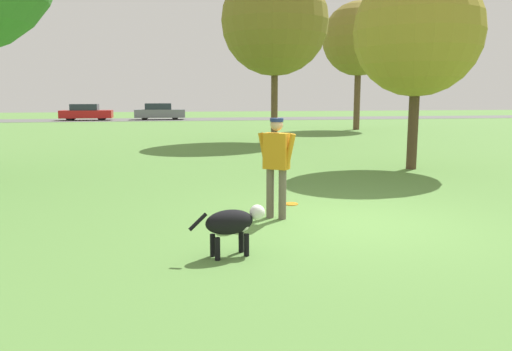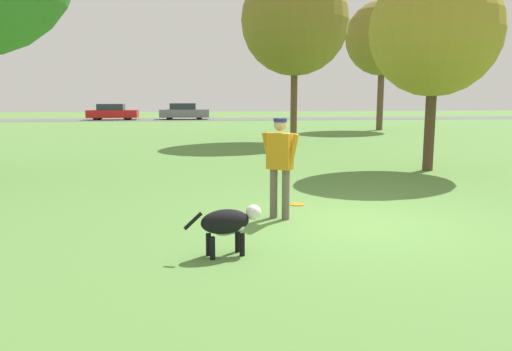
{
  "view_description": "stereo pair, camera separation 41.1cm",
  "coord_description": "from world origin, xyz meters",
  "px_view_note": "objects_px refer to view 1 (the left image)",
  "views": [
    {
      "loc": [
        -3.03,
        -7.52,
        2.06
      ],
      "look_at": [
        -1.7,
        -0.39,
        0.9
      ],
      "focal_mm": 35.0,
      "sensor_mm": 36.0,
      "label": 1
    },
    {
      "loc": [
        -2.62,
        -7.59,
        2.06
      ],
      "look_at": [
        -1.7,
        -0.39,
        0.9
      ],
      "focal_mm": 35.0,
      "sensor_mm": 36.0,
      "label": 2
    }
  ],
  "objects_px": {
    "dog": "(233,223)",
    "parked_car_red": "(86,112)",
    "tree_near_right": "(418,32)",
    "person": "(276,160)",
    "tree_mid_center": "(275,22)",
    "parked_car_grey": "(160,112)",
    "frisbee": "(291,204)",
    "tree_far_right": "(359,39)"
  },
  "relations": [
    {
      "from": "dog",
      "to": "parked_car_red",
      "type": "relative_size",
      "value": 0.24
    },
    {
      "from": "tree_near_right",
      "to": "person",
      "type": "bearing_deg",
      "value": -135.67
    },
    {
      "from": "tree_mid_center",
      "to": "parked_car_grey",
      "type": "bearing_deg",
      "value": 103.03
    },
    {
      "from": "frisbee",
      "to": "parked_car_red",
      "type": "relative_size",
      "value": 0.06
    },
    {
      "from": "frisbee",
      "to": "parked_car_grey",
      "type": "xyz_separation_m",
      "value": [
        -2.61,
        35.8,
        0.68
      ]
    },
    {
      "from": "tree_mid_center",
      "to": "parked_car_grey",
      "type": "height_order",
      "value": "tree_mid_center"
    },
    {
      "from": "person",
      "to": "tree_mid_center",
      "type": "distance_m",
      "value": 15.16
    },
    {
      "from": "dog",
      "to": "parked_car_red",
      "type": "xyz_separation_m",
      "value": [
        -7.26,
        38.57,
        0.24
      ]
    },
    {
      "from": "frisbee",
      "to": "tree_near_right",
      "type": "bearing_deg",
      "value": 40.93
    },
    {
      "from": "dog",
      "to": "parked_car_grey",
      "type": "xyz_separation_m",
      "value": [
        -1.08,
        38.68,
        0.25
      ]
    },
    {
      "from": "tree_far_right",
      "to": "tree_near_right",
      "type": "xyz_separation_m",
      "value": [
        -4.87,
        -16.3,
        -1.68
      ]
    },
    {
      "from": "frisbee",
      "to": "tree_mid_center",
      "type": "height_order",
      "value": "tree_mid_center"
    },
    {
      "from": "person",
      "to": "parked_car_grey",
      "type": "bearing_deg",
      "value": 130.06
    },
    {
      "from": "person",
      "to": "dog",
      "type": "relative_size",
      "value": 1.62
    },
    {
      "from": "tree_near_right",
      "to": "tree_mid_center",
      "type": "bearing_deg",
      "value": 101.89
    },
    {
      "from": "dog",
      "to": "parked_car_grey",
      "type": "relative_size",
      "value": 0.24
    },
    {
      "from": "frisbee",
      "to": "parked_car_red",
      "type": "distance_m",
      "value": 36.76
    },
    {
      "from": "tree_far_right",
      "to": "dog",
      "type": "bearing_deg",
      "value": -115.35
    },
    {
      "from": "tree_mid_center",
      "to": "tree_far_right",
      "type": "distance_m",
      "value": 9.82
    },
    {
      "from": "tree_near_right",
      "to": "parked_car_grey",
      "type": "xyz_separation_m",
      "value": [
        -7.17,
        31.84,
        -3.09
      ]
    },
    {
      "from": "tree_mid_center",
      "to": "tree_far_right",
      "type": "height_order",
      "value": "tree_mid_center"
    },
    {
      "from": "person",
      "to": "parked_car_red",
      "type": "distance_m",
      "value": 37.63
    },
    {
      "from": "person",
      "to": "tree_near_right",
      "type": "xyz_separation_m",
      "value": [
        5.09,
        4.98,
        2.77
      ]
    },
    {
      "from": "frisbee",
      "to": "tree_far_right",
      "type": "distance_m",
      "value": 23.0
    },
    {
      "from": "frisbee",
      "to": "tree_far_right",
      "type": "height_order",
      "value": "tree_far_right"
    },
    {
      "from": "frisbee",
      "to": "tree_mid_center",
      "type": "bearing_deg",
      "value": 78.75
    },
    {
      "from": "tree_far_right",
      "to": "parked_car_red",
      "type": "relative_size",
      "value": 1.79
    },
    {
      "from": "parked_car_grey",
      "to": "tree_near_right",
      "type": "bearing_deg",
      "value": -75.97
    },
    {
      "from": "tree_near_right",
      "to": "frisbee",
      "type": "bearing_deg",
      "value": -139.07
    },
    {
      "from": "tree_far_right",
      "to": "parked_car_red",
      "type": "distance_m",
      "value": 24.35
    },
    {
      "from": "frisbee",
      "to": "parked_car_grey",
      "type": "relative_size",
      "value": 0.06
    },
    {
      "from": "tree_mid_center",
      "to": "tree_near_right",
      "type": "distance_m",
      "value": 9.54
    },
    {
      "from": "person",
      "to": "parked_car_grey",
      "type": "height_order",
      "value": "person"
    },
    {
      "from": "dog",
      "to": "tree_near_right",
      "type": "height_order",
      "value": "tree_near_right"
    },
    {
      "from": "frisbee",
      "to": "tree_mid_center",
      "type": "xyz_separation_m",
      "value": [
        2.62,
        13.17,
        5.3
      ]
    },
    {
      "from": "parked_car_grey",
      "to": "tree_far_right",
      "type": "bearing_deg",
      "value": -50.9
    },
    {
      "from": "tree_near_right",
      "to": "parked_car_red",
      "type": "relative_size",
      "value": 1.29
    },
    {
      "from": "tree_far_right",
      "to": "tree_near_right",
      "type": "height_order",
      "value": "tree_far_right"
    },
    {
      "from": "parked_car_red",
      "to": "parked_car_grey",
      "type": "xyz_separation_m",
      "value": [
        6.17,
        0.11,
        0.02
      ]
    },
    {
      "from": "person",
      "to": "tree_mid_center",
      "type": "height_order",
      "value": "tree_mid_center"
    },
    {
      "from": "tree_near_right",
      "to": "tree_far_right",
      "type": "bearing_deg",
      "value": 73.37
    },
    {
      "from": "frisbee",
      "to": "parked_car_grey",
      "type": "bearing_deg",
      "value": 94.17
    }
  ]
}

